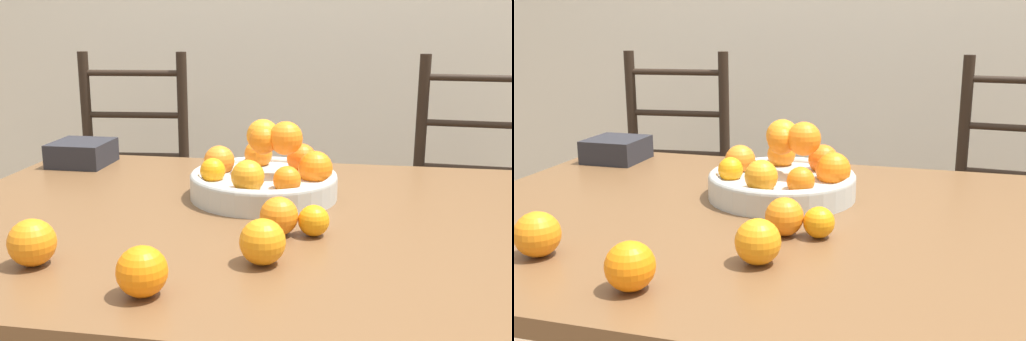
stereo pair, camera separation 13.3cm
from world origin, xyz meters
The scene contains 10 objects.
dining_table centered at (0.00, 0.00, 0.66)m, with size 1.56×1.08×0.74m.
fruit_bowl centered at (-0.05, 0.16, 0.80)m, with size 0.36×0.36×0.19m.
orange_loose_0 centered at (0.02, -0.11, 0.78)m, with size 0.08×0.08×0.08m.
orange_loose_1 centered at (-0.15, -0.42, 0.79)m, with size 0.08×0.08×0.08m.
orange_loose_2 centered at (0.01, -0.26, 0.79)m, with size 0.08×0.08×0.08m.
orange_loose_3 centered at (0.09, -0.10, 0.78)m, with size 0.06×0.06×0.06m.
orange_loose_4 centered at (-0.38, -0.33, 0.79)m, with size 0.08×0.08×0.08m.
chair_left centered at (-0.68, 0.82, 0.49)m, with size 0.46×0.44×1.05m.
chair_right centered at (0.57, 0.82, 0.49)m, with size 0.45×0.43×1.05m.
book_stack centered at (-0.64, 0.40, 0.78)m, with size 0.16×0.17×0.07m.
Camera 2 is at (0.30, -1.20, 1.16)m, focal length 42.00 mm.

